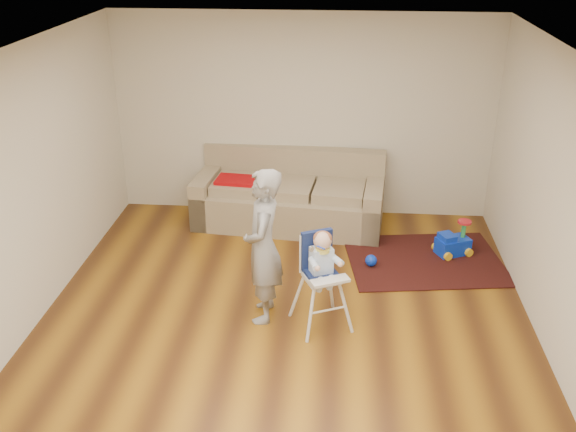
# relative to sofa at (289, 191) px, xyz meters

# --- Properties ---
(ground) EXTENTS (5.50, 5.50, 0.00)m
(ground) POSITION_rel_sofa_xyz_m (0.15, -2.30, -0.47)
(ground) COLOR #472811
(ground) RESTS_ON ground
(room_envelope) EXTENTS (5.04, 5.52, 2.72)m
(room_envelope) POSITION_rel_sofa_xyz_m (0.15, -1.77, 1.40)
(room_envelope) COLOR beige
(room_envelope) RESTS_ON ground
(sofa) EXTENTS (2.53, 1.24, 0.95)m
(sofa) POSITION_rel_sofa_xyz_m (0.00, 0.00, 0.00)
(sofa) COLOR gray
(sofa) RESTS_ON ground
(side_table) EXTENTS (0.45, 0.45, 0.45)m
(side_table) POSITION_rel_sofa_xyz_m (-0.81, 0.18, -0.25)
(side_table) COLOR black
(side_table) RESTS_ON ground
(area_rug) EXTENTS (1.97, 1.59, 0.01)m
(area_rug) POSITION_rel_sofa_xyz_m (1.71, -0.90, -0.47)
(area_rug) COLOR black
(area_rug) RESTS_ON ground
(ride_on_toy) EXTENTS (0.46, 0.41, 0.42)m
(ride_on_toy) POSITION_rel_sofa_xyz_m (2.06, -0.70, -0.25)
(ride_on_toy) COLOR #0D38E7
(ride_on_toy) RESTS_ON area_rug
(toy_ball) EXTENTS (0.14, 0.14, 0.14)m
(toy_ball) POSITION_rel_sofa_xyz_m (1.06, -1.10, -0.39)
(toy_ball) COLOR #0D38E7
(toy_ball) RESTS_ON area_rug
(high_chair) EXTENTS (0.64, 0.64, 1.05)m
(high_chair) POSITION_rel_sofa_xyz_m (0.51, -2.31, 0.03)
(high_chair) COLOR silver
(high_chair) RESTS_ON ground
(adult) EXTENTS (0.41, 0.60, 1.61)m
(adult) POSITION_rel_sofa_xyz_m (-0.07, -2.21, 0.33)
(adult) COLOR gray
(adult) RESTS_ON ground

